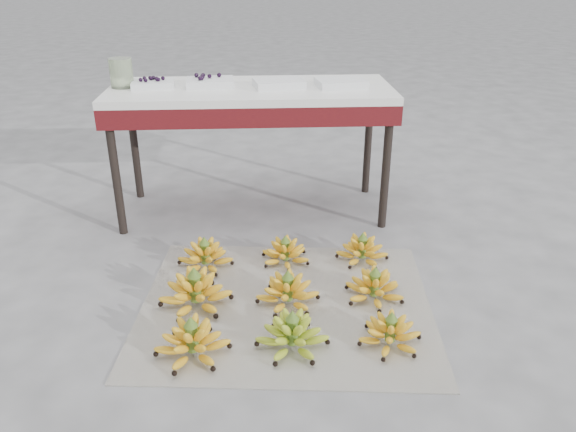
{
  "coord_description": "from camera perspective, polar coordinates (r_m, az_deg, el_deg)",
  "views": [
    {
      "loc": [
        -0.11,
        -2.02,
        1.39
      ],
      "look_at": [
        0.02,
        0.29,
        0.31
      ],
      "focal_mm": 35.0,
      "sensor_mm": 36.0,
      "label": 1
    }
  ],
  "objects": [
    {
      "name": "newspaper_mat",
      "position": [
        2.47,
        -0.18,
        -9.03
      ],
      "size": [
        1.34,
        1.16,
        0.01
      ],
      "primitive_type": "cube",
      "rotation": [
        0.0,
        0.0,
        -0.09
      ],
      "color": "white",
      "rests_on": "ground"
    },
    {
      "name": "glass_jar",
      "position": [
        3.21,
        -16.58,
        13.76
      ],
      "size": [
        0.16,
        0.16,
        0.15
      ],
      "primitive_type": "cylinder",
      "rotation": [
        0.0,
        0.0,
        0.35
      ],
      "color": "beige",
      "rests_on": "vendor_table"
    },
    {
      "name": "bunch_mid_center",
      "position": [
        2.45,
        -0.02,
        -7.72
      ],
      "size": [
        0.28,
        0.28,
        0.17
      ],
      "rotation": [
        0.0,
        0.0,
        0.03
      ],
      "color": "yellow",
      "rests_on": "newspaper_mat"
    },
    {
      "name": "bunch_front_right",
      "position": [
        2.26,
        10.35,
        -11.64
      ],
      "size": [
        0.29,
        0.29,
        0.15
      ],
      "rotation": [
        0.0,
        0.0,
        -0.19
      ],
      "color": "yellow",
      "rests_on": "newspaper_mat"
    },
    {
      "name": "bunch_front_left",
      "position": [
        2.2,
        -9.7,
        -12.47
      ],
      "size": [
        0.32,
        0.32,
        0.17
      ],
      "rotation": [
        0.0,
        0.0,
        -0.12
      ],
      "color": "yellow",
      "rests_on": "newspaper_mat"
    },
    {
      "name": "tray_left",
      "position": [
        3.16,
        -7.94,
        13.32
      ],
      "size": [
        0.26,
        0.2,
        0.06
      ],
      "color": "silver",
      "rests_on": "vendor_table"
    },
    {
      "name": "tray_far_right",
      "position": [
        3.13,
        5.4,
        13.3
      ],
      "size": [
        0.28,
        0.22,
        0.04
      ],
      "color": "silver",
      "rests_on": "vendor_table"
    },
    {
      "name": "tray_far_left",
      "position": [
        3.18,
        -13.56,
        12.93
      ],
      "size": [
        0.24,
        0.18,
        0.06
      ],
      "color": "silver",
      "rests_on": "vendor_table"
    },
    {
      "name": "bunch_back_right",
      "position": [
        2.8,
        7.54,
        -3.51
      ],
      "size": [
        0.29,
        0.29,
        0.15
      ],
      "rotation": [
        0.0,
        0.0,
        -0.17
      ],
      "color": "yellow",
      "rests_on": "newspaper_mat"
    },
    {
      "name": "ground",
      "position": [
        2.46,
        -0.17,
        -9.39
      ],
      "size": [
        60.0,
        60.0,
        0.0
      ],
      "primitive_type": "plane",
      "color": "slate",
      "rests_on": "ground"
    },
    {
      "name": "tray_right",
      "position": [
        3.1,
        -0.94,
        13.32
      ],
      "size": [
        0.29,
        0.23,
        0.04
      ],
      "color": "silver",
      "rests_on": "vendor_table"
    },
    {
      "name": "bunch_mid_right",
      "position": [
        2.51,
        8.76,
        -7.19
      ],
      "size": [
        0.32,
        0.32,
        0.16
      ],
      "rotation": [
        0.0,
        0.0,
        0.24
      ],
      "color": "yellow",
      "rests_on": "newspaper_mat"
    },
    {
      "name": "vendor_table",
      "position": [
        3.14,
        -3.78,
        11.46
      ],
      "size": [
        1.53,
        0.61,
        0.74
      ],
      "color": "black",
      "rests_on": "ground"
    },
    {
      "name": "bunch_back_center",
      "position": [
        2.76,
        -0.28,
        -3.77
      ],
      "size": [
        0.29,
        0.29,
        0.15
      ],
      "rotation": [
        0.0,
        0.0,
        0.23
      ],
      "color": "yellow",
      "rests_on": "newspaper_mat"
    },
    {
      "name": "bunch_back_left",
      "position": [
        2.76,
        -8.41,
        -4.06
      ],
      "size": [
        0.34,
        0.34,
        0.16
      ],
      "rotation": [
        0.0,
        0.0,
        -0.36
      ],
      "color": "yellow",
      "rests_on": "newspaper_mat"
    },
    {
      "name": "bunch_mid_left",
      "position": [
        2.47,
        -9.38,
        -7.64
      ],
      "size": [
        0.38,
        0.38,
        0.19
      ],
      "rotation": [
        0.0,
        0.0,
        -0.28
      ],
      "color": "yellow",
      "rests_on": "newspaper_mat"
    },
    {
      "name": "bunch_front_center",
      "position": [
        2.2,
        0.44,
        -11.98
      ],
      "size": [
        0.33,
        0.33,
        0.17
      ],
      "rotation": [
        0.0,
        0.0,
        -0.21
      ],
      "color": "#7AA42D",
      "rests_on": "newspaper_mat"
    }
  ]
}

